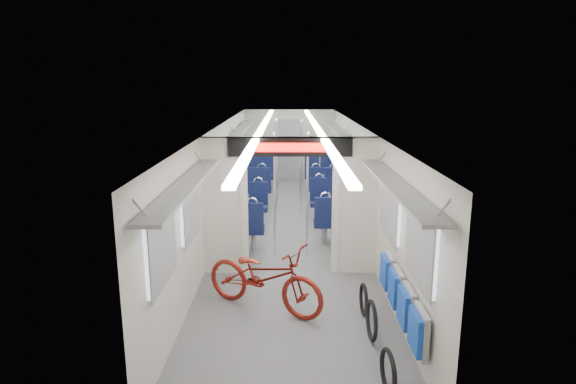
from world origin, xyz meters
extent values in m
plane|color=#515456|center=(0.00, 0.00, 0.00)|extent=(12.00, 12.00, 0.00)
cube|color=beige|center=(-1.45, 0.00, 1.15)|extent=(0.02, 12.00, 2.30)
cube|color=beige|center=(1.45, 0.00, 1.15)|extent=(0.02, 12.00, 2.30)
cube|color=beige|center=(0.00, 6.00, 1.15)|extent=(2.90, 0.02, 2.30)
cube|color=beige|center=(0.00, -6.00, 1.15)|extent=(2.90, 0.02, 2.30)
cube|color=silver|center=(0.00, 0.00, 2.30)|extent=(2.90, 12.00, 0.02)
cube|color=white|center=(-0.55, 0.00, 2.27)|extent=(0.12, 11.40, 0.04)
cube|color=white|center=(0.55, 0.00, 2.27)|extent=(0.12, 11.40, 0.04)
cube|color=beige|center=(-1.12, -2.00, 1.00)|extent=(0.65, 0.18, 2.00)
cube|color=beige|center=(1.12, -2.00, 1.00)|extent=(0.65, 0.18, 2.00)
cube|color=beige|center=(0.00, -2.00, 2.15)|extent=(2.90, 0.18, 0.30)
cylinder|color=beige|center=(-0.80, -2.00, 1.00)|extent=(0.20, 0.20, 2.00)
cylinder|color=beige|center=(0.80, -2.00, 1.00)|extent=(0.20, 0.20, 2.00)
cube|color=black|center=(0.00, -2.11, 2.15)|extent=(2.00, 0.03, 0.30)
cube|color=#FF0C07|center=(0.00, -2.13, 2.15)|extent=(1.20, 0.02, 0.14)
cube|color=white|center=(-1.42, -4.80, 1.40)|extent=(0.04, 1.00, 0.75)
cube|color=white|center=(1.42, -4.80, 1.40)|extent=(0.04, 1.00, 0.75)
cube|color=white|center=(-1.42, -3.20, 1.40)|extent=(0.04, 1.00, 0.75)
cube|color=white|center=(1.42, -3.20, 1.40)|extent=(0.04, 1.00, 0.75)
cube|color=white|center=(-1.42, -0.50, 1.40)|extent=(0.04, 1.00, 0.75)
cube|color=white|center=(1.42, -0.50, 1.40)|extent=(0.04, 1.00, 0.75)
cube|color=white|center=(-1.42, 1.40, 1.40)|extent=(0.04, 1.00, 0.75)
cube|color=white|center=(1.42, 1.40, 1.40)|extent=(0.04, 1.00, 0.75)
cube|color=white|center=(-1.42, 3.30, 1.40)|extent=(0.04, 1.00, 0.75)
cube|color=white|center=(1.42, 3.30, 1.40)|extent=(0.04, 1.00, 0.75)
cube|color=white|center=(-1.42, 5.10, 1.40)|extent=(0.04, 1.00, 0.75)
cube|color=white|center=(1.42, 5.10, 1.40)|extent=(0.04, 1.00, 0.75)
cube|color=gray|center=(-1.27, -4.00, 1.95)|extent=(0.30, 3.60, 0.04)
cube|color=gray|center=(1.27, -4.00, 1.95)|extent=(0.30, 3.60, 0.04)
cube|color=gray|center=(-1.27, 2.00, 1.95)|extent=(0.30, 7.60, 0.04)
cube|color=gray|center=(1.27, 2.00, 1.95)|extent=(0.30, 7.60, 0.04)
cube|color=gray|center=(0.00, 5.94, 1.00)|extent=(0.90, 0.05, 2.00)
imported|color=maroon|center=(-0.37, -3.42, 0.49)|extent=(1.95, 1.49, 0.98)
cube|color=gray|center=(1.38, -5.11, 0.58)|extent=(0.06, 0.44, 0.50)
cube|color=#10369A|center=(1.32, -5.11, 0.58)|extent=(0.06, 0.41, 0.43)
cube|color=gray|center=(1.38, -4.56, 0.58)|extent=(0.06, 0.44, 0.50)
cube|color=#10369A|center=(1.32, -4.56, 0.58)|extent=(0.06, 0.41, 0.43)
cube|color=gray|center=(1.38, -4.01, 0.58)|extent=(0.06, 0.44, 0.50)
cube|color=#10369A|center=(1.32, -4.01, 0.58)|extent=(0.06, 0.41, 0.43)
cube|color=gray|center=(1.38, -3.46, 0.58)|extent=(0.06, 0.44, 0.50)
cube|color=#10369A|center=(1.32, -3.46, 0.58)|extent=(0.06, 0.41, 0.43)
torus|color=black|center=(1.00, -5.32, 0.22)|extent=(0.10, 0.49, 0.49)
torus|color=black|center=(1.01, -4.27, 0.24)|extent=(0.07, 0.53, 0.53)
torus|color=black|center=(1.02, -3.60, 0.20)|extent=(0.07, 0.46, 0.46)
cube|color=#0C1335|center=(-0.70, -0.93, 0.40)|extent=(0.43, 0.40, 0.10)
cylinder|color=gray|center=(-0.70, -0.93, 0.17)|extent=(0.10, 0.10, 0.35)
cube|color=#0C1335|center=(-0.70, -1.09, 0.71)|extent=(0.43, 0.08, 0.52)
torus|color=silver|center=(-0.70, -1.09, 0.97)|extent=(0.22, 0.03, 0.22)
cube|color=#0C1335|center=(-0.70, 0.68, 0.40)|extent=(0.43, 0.40, 0.10)
cylinder|color=gray|center=(-0.70, 0.68, 0.17)|extent=(0.10, 0.10, 0.35)
cube|color=#0C1335|center=(-0.70, 0.84, 0.71)|extent=(0.43, 0.08, 0.52)
torus|color=silver|center=(-0.70, 0.84, 0.97)|extent=(0.22, 0.03, 0.22)
cube|color=#0C1335|center=(-1.17, -0.93, 0.40)|extent=(0.43, 0.40, 0.10)
cylinder|color=gray|center=(-1.17, -0.93, 0.17)|extent=(0.10, 0.10, 0.35)
cube|color=#0C1335|center=(-1.17, -1.09, 0.71)|extent=(0.43, 0.08, 0.52)
torus|color=silver|center=(-1.17, -1.09, 0.97)|extent=(0.22, 0.03, 0.22)
cube|color=#0C1335|center=(-1.17, 0.68, 0.40)|extent=(0.43, 0.40, 0.10)
cylinder|color=gray|center=(-1.17, 0.68, 0.17)|extent=(0.10, 0.10, 0.35)
cube|color=#0C1335|center=(-1.17, 0.84, 0.71)|extent=(0.43, 0.08, 0.52)
torus|color=silver|center=(-1.17, 0.84, 0.97)|extent=(0.22, 0.03, 0.22)
cube|color=#0C1335|center=(0.70, -0.50, 0.40)|extent=(0.43, 0.40, 0.10)
cylinder|color=gray|center=(0.70, -0.50, 0.17)|extent=(0.10, 0.10, 0.35)
cube|color=#0C1335|center=(0.70, -0.67, 0.71)|extent=(0.43, 0.08, 0.53)
torus|color=silver|center=(0.70, -0.67, 0.98)|extent=(0.22, 0.03, 0.22)
cube|color=#0C1335|center=(0.70, 1.12, 0.40)|extent=(0.43, 0.40, 0.10)
cylinder|color=gray|center=(0.70, 1.12, 0.17)|extent=(0.10, 0.10, 0.35)
cube|color=#0C1335|center=(0.70, 1.28, 0.71)|extent=(0.43, 0.08, 0.53)
torus|color=silver|center=(0.70, 1.28, 0.98)|extent=(0.22, 0.03, 0.22)
cube|color=#0C1335|center=(1.17, -0.50, 0.40)|extent=(0.43, 0.40, 0.10)
cylinder|color=gray|center=(1.17, -0.50, 0.17)|extent=(0.10, 0.10, 0.35)
cube|color=#0C1335|center=(1.17, -0.67, 0.71)|extent=(0.43, 0.08, 0.53)
torus|color=silver|center=(1.17, -0.67, 0.98)|extent=(0.22, 0.03, 0.22)
cube|color=#0C1335|center=(1.17, 1.12, 0.40)|extent=(0.43, 0.40, 0.10)
cylinder|color=gray|center=(1.17, 1.12, 0.17)|extent=(0.10, 0.10, 0.35)
cube|color=#0C1335|center=(1.17, 1.28, 0.71)|extent=(0.43, 0.08, 0.53)
torus|color=silver|center=(1.17, 1.28, 0.98)|extent=(0.22, 0.03, 0.22)
cube|color=#0C1335|center=(-0.70, 2.57, 0.40)|extent=(0.47, 0.44, 0.10)
cylinder|color=gray|center=(-0.70, 2.57, 0.17)|extent=(0.10, 0.10, 0.35)
cube|color=#0C1335|center=(-0.70, 2.40, 0.74)|extent=(0.47, 0.08, 0.57)
torus|color=silver|center=(-0.70, 2.40, 1.02)|extent=(0.24, 0.03, 0.24)
cube|color=#0C1335|center=(-0.70, 4.34, 0.40)|extent=(0.47, 0.44, 0.10)
cylinder|color=gray|center=(-0.70, 4.34, 0.17)|extent=(0.10, 0.10, 0.35)
cube|color=#0C1335|center=(-0.70, 4.52, 0.74)|extent=(0.47, 0.08, 0.57)
torus|color=silver|center=(-0.70, 4.52, 1.02)|extent=(0.24, 0.03, 0.24)
cube|color=#0C1335|center=(-1.17, 2.57, 0.40)|extent=(0.47, 0.44, 0.10)
cylinder|color=gray|center=(-1.17, 2.57, 0.17)|extent=(0.10, 0.10, 0.35)
cube|color=#0C1335|center=(-1.17, 2.40, 0.74)|extent=(0.47, 0.08, 0.57)
torus|color=silver|center=(-1.17, 2.40, 1.02)|extent=(0.24, 0.03, 0.24)
cube|color=#0C1335|center=(-1.17, 4.34, 0.40)|extent=(0.47, 0.44, 0.10)
cylinder|color=gray|center=(-1.17, 4.34, 0.17)|extent=(0.10, 0.10, 0.35)
cube|color=#0C1335|center=(-1.17, 4.52, 0.74)|extent=(0.47, 0.08, 0.57)
torus|color=silver|center=(-1.17, 4.52, 1.02)|extent=(0.24, 0.03, 0.24)
cube|color=#0C1335|center=(0.70, 2.78, 0.40)|extent=(0.44, 0.41, 0.10)
cylinder|color=gray|center=(0.70, 2.78, 0.17)|extent=(0.10, 0.10, 0.35)
cube|color=#0C1335|center=(0.70, 2.61, 0.72)|extent=(0.44, 0.08, 0.54)
torus|color=silver|center=(0.70, 2.61, 0.99)|extent=(0.23, 0.03, 0.23)
cube|color=#0C1335|center=(0.70, 4.46, 0.40)|extent=(0.44, 0.41, 0.10)
cylinder|color=gray|center=(0.70, 4.46, 0.17)|extent=(0.10, 0.10, 0.35)
cube|color=#0C1335|center=(0.70, 4.63, 0.72)|extent=(0.44, 0.08, 0.54)
torus|color=silver|center=(0.70, 4.63, 0.99)|extent=(0.23, 0.03, 0.23)
cube|color=#0C1335|center=(1.17, 2.78, 0.40)|extent=(0.44, 0.41, 0.10)
cylinder|color=gray|center=(1.17, 2.78, 0.17)|extent=(0.10, 0.10, 0.35)
cube|color=#0C1335|center=(1.17, 2.61, 0.72)|extent=(0.44, 0.08, 0.54)
torus|color=silver|center=(1.17, 2.61, 0.99)|extent=(0.23, 0.03, 0.23)
cube|color=#0C1335|center=(1.17, 4.46, 0.40)|extent=(0.44, 0.41, 0.10)
cylinder|color=gray|center=(1.17, 4.46, 0.17)|extent=(0.10, 0.10, 0.35)
cube|color=#0C1335|center=(1.17, 4.63, 0.72)|extent=(0.44, 0.08, 0.54)
torus|color=silver|center=(1.17, 4.63, 0.99)|extent=(0.23, 0.03, 0.23)
cylinder|color=silver|center=(-0.28, -1.21, 1.15)|extent=(0.04, 0.04, 2.30)
cylinder|color=silver|center=(0.32, -1.16, 1.15)|extent=(0.04, 0.04, 2.30)
cylinder|color=silver|center=(-0.30, 2.01, 1.15)|extent=(0.05, 0.05, 2.30)
cylinder|color=silver|center=(0.28, 1.70, 1.15)|extent=(0.04, 0.04, 2.30)
camera|label=1|loc=(-0.03, -9.75, 3.17)|focal=30.00mm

